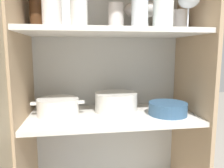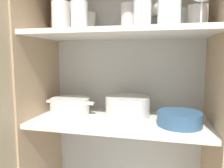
{
  "view_description": "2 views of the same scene",
  "coord_description": "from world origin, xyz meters",
  "px_view_note": "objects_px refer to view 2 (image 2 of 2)",
  "views": [
    {
      "loc": [
        -0.14,
        -0.79,
        0.99
      ],
      "look_at": [
        0.01,
        0.22,
        0.84
      ],
      "focal_mm": 35.0,
      "sensor_mm": 36.0,
      "label": 1
    },
    {
      "loc": [
        0.18,
        -0.75,
        0.97
      ],
      "look_at": [
        -0.04,
        0.21,
        0.85
      ],
      "focal_mm": 35.0,
      "sensor_mm": 36.0,
      "label": 2
    }
  ],
  "objects_px": {
    "plate_stack_white": "(128,106)",
    "mixing_bowl_large": "(180,118)",
    "casserole_dish": "(70,106)",
    "wine_bottle": "(57,7)"
  },
  "relations": [
    {
      "from": "plate_stack_white",
      "to": "casserole_dish",
      "type": "height_order",
      "value": "plate_stack_white"
    },
    {
      "from": "plate_stack_white",
      "to": "casserole_dish",
      "type": "xyz_separation_m",
      "value": [
        -0.27,
        -0.03,
        -0.01
      ]
    },
    {
      "from": "mixing_bowl_large",
      "to": "plate_stack_white",
      "type": "bearing_deg",
      "value": 157.17
    },
    {
      "from": "wine_bottle",
      "to": "mixing_bowl_large",
      "type": "relative_size",
      "value": 1.69
    },
    {
      "from": "casserole_dish",
      "to": "mixing_bowl_large",
      "type": "bearing_deg",
      "value": -6.96
    },
    {
      "from": "mixing_bowl_large",
      "to": "casserole_dish",
      "type": "relative_size",
      "value": 0.74
    },
    {
      "from": "plate_stack_white",
      "to": "casserole_dish",
      "type": "relative_size",
      "value": 0.86
    },
    {
      "from": "plate_stack_white",
      "to": "mixing_bowl_large",
      "type": "xyz_separation_m",
      "value": [
        0.22,
        -0.09,
        -0.01
      ]
    },
    {
      "from": "mixing_bowl_large",
      "to": "casserole_dish",
      "type": "height_order",
      "value": "casserole_dish"
    },
    {
      "from": "plate_stack_white",
      "to": "wine_bottle",
      "type": "bearing_deg",
      "value": 177.4
    }
  ]
}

